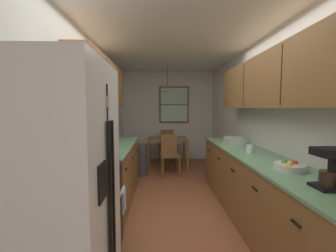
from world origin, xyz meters
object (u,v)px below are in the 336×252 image
at_px(table_serving_bowl, 168,137).
at_px(coffee_maker, 334,167).
at_px(mug_by_coffeemaker, 250,149).
at_px(stove_range, 86,211).
at_px(storage_canister, 97,150).
at_px(fruit_bowl, 290,166).
at_px(refrigerator, 54,200).
at_px(dish_rack, 235,141).
at_px(microwave_over_range, 70,87).
at_px(trash_bin, 140,160).
at_px(dining_table, 167,143).
at_px(dining_chair_near, 170,152).
at_px(dining_chair_far, 167,143).

bearing_deg(table_serving_bowl, coffee_maker, -74.92).
xyz_separation_m(mug_by_coffeemaker, table_serving_bowl, (-1.00, 2.67, -0.19)).
bearing_deg(stove_range, storage_canister, 90.68).
height_order(fruit_bowl, table_serving_bowl, fruit_bowl).
height_order(refrigerator, stove_range, refrigerator).
relative_size(fruit_bowl, dish_rack, 0.81).
distance_m(microwave_over_range, dish_rack, 2.69).
bearing_deg(trash_bin, storage_canister, -97.69).
height_order(fruit_bowl, dish_rack, dish_rack).
xyz_separation_m(dining_table, table_serving_bowl, (0.02, 0.05, 0.14)).
height_order(dining_table, table_serving_bowl, table_serving_bowl).
height_order(stove_range, coffee_maker, coffee_maker).
bearing_deg(dining_chair_near, stove_range, -109.67).
bearing_deg(microwave_over_range, coffee_maker, -15.71).
bearing_deg(trash_bin, dining_table, 44.57).
relative_size(dining_table, trash_bin, 1.45).
relative_size(dining_table, fruit_bowl, 3.61).
bearing_deg(stove_range, coffee_maker, -16.54).
xyz_separation_m(fruit_bowl, dish_rack, (0.02, 1.58, 0.01)).
bearing_deg(trash_bin, refrigerator, -94.09).
bearing_deg(dining_chair_near, refrigerator, -104.97).
height_order(dining_chair_far, table_serving_bowl, dining_chair_far).
bearing_deg(trash_bin, stove_range, -96.24).
bearing_deg(dining_table, dish_rack, -60.07).
relative_size(dining_chair_far, trash_bin, 1.31).
distance_m(dining_table, dining_chair_far, 0.63).
bearing_deg(dining_chair_far, coffee_maker, -76.51).
distance_m(coffee_maker, dish_rack, 2.07).
bearing_deg(coffee_maker, trash_bin, 117.80).
bearing_deg(dish_rack, trash_bin, 144.52).
distance_m(dining_chair_near, fruit_bowl, 3.04).
relative_size(dining_table, table_serving_bowl, 5.96).
distance_m(refrigerator, mug_by_coffeemaker, 2.39).
distance_m(dining_chair_far, fruit_bowl, 4.22).
bearing_deg(microwave_over_range, dish_rack, 34.53).
xyz_separation_m(coffee_maker, fruit_bowl, (-0.03, 0.49, -0.12)).
xyz_separation_m(trash_bin, table_serving_bowl, (0.66, 0.68, 0.42)).
relative_size(stove_range, table_serving_bowl, 6.57).
bearing_deg(storage_canister, refrigerator, -87.31).
xyz_separation_m(dining_table, trash_bin, (-0.65, -0.64, -0.28)).
height_order(stove_range, dining_chair_near, stove_range).
distance_m(stove_range, storage_canister, 0.70).
relative_size(dining_chair_near, storage_canister, 4.60).
bearing_deg(microwave_over_range, stove_range, -0.03).
distance_m(refrigerator, coffee_maker, 1.99).
height_order(dining_chair_far, coffee_maker, coffee_maker).
xyz_separation_m(mug_by_coffeemaker, fruit_bowl, (0.04, -0.83, -0.02)).
bearing_deg(dining_table, refrigerator, -102.40).
xyz_separation_m(microwave_over_range, dish_rack, (2.13, 1.46, -0.75)).
distance_m(dining_chair_near, trash_bin, 0.69).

